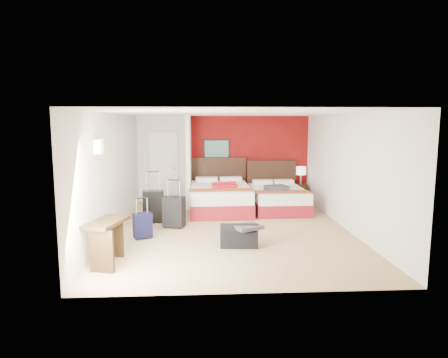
{
  "coord_description": "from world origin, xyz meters",
  "views": [
    {
      "loc": [
        -0.62,
        -8.32,
        2.3
      ],
      "look_at": [
        -0.12,
        0.8,
        1.0
      ],
      "focal_mm": 31.67,
      "sensor_mm": 36.0,
      "label": 1
    }
  ],
  "objects": [
    {
      "name": "suitcase_black",
      "position": [
        -1.76,
        0.74,
        0.36
      ],
      "size": [
        0.5,
        0.34,
        0.72
      ],
      "primitive_type": "cube",
      "rotation": [
        0.0,
        0.0,
        0.09
      ],
      "color": "black",
      "rests_on": "ground"
    },
    {
      "name": "suitcase_navy",
      "position": [
        -1.82,
        -0.57,
        0.25
      ],
      "size": [
        0.41,
        0.34,
        0.49
      ],
      "primitive_type": "cube",
      "rotation": [
        0.0,
        0.0,
        0.41
      ],
      "color": "black",
      "rests_on": "ground"
    },
    {
      "name": "jacket_bundle",
      "position": [
        1.28,
        1.57,
        0.65
      ],
      "size": [
        0.62,
        0.54,
        0.13
      ],
      "primitive_type": "cube",
      "rotation": [
        0.0,
        0.0,
        0.23
      ],
      "color": "#3B3A3F",
      "rests_on": "bed_right"
    },
    {
      "name": "table_lamp",
      "position": [
        2.24,
        2.92,
        0.78
      ],
      "size": [
        0.39,
        0.39,
        0.52
      ],
      "primitive_type": "cylinder",
      "rotation": [
        0.0,
        0.0,
        0.42
      ],
      "color": "silver",
      "rests_on": "nightstand"
    },
    {
      "name": "room_walls",
      "position": [
        -1.4,
        1.42,
        1.26
      ],
      "size": [
        5.02,
        6.52,
        2.5
      ],
      "color": "silver",
      "rests_on": "ground"
    },
    {
      "name": "bed_left",
      "position": [
        -0.16,
        1.86,
        0.33
      ],
      "size": [
        1.57,
        2.22,
        0.66
      ],
      "primitive_type": "cube",
      "rotation": [
        0.0,
        0.0,
        0.01
      ],
      "color": "white",
      "rests_on": "ground"
    },
    {
      "name": "partition_wall",
      "position": [
        -1.0,
        2.61,
        1.25
      ],
      "size": [
        0.12,
        1.2,
        2.5
      ],
      "primitive_type": "cube",
      "color": "silver",
      "rests_on": "ground"
    },
    {
      "name": "red_suitcase_open",
      "position": [
        -0.06,
        1.76,
        0.71
      ],
      "size": [
        0.79,
        0.92,
        0.1
      ],
      "primitive_type": "cube",
      "rotation": [
        0.0,
        0.0,
        0.33
      ],
      "color": "red",
      "rests_on": "bed_left"
    },
    {
      "name": "entry_door",
      "position": [
        -1.75,
        3.2,
        1.02
      ],
      "size": [
        0.82,
        0.06,
        2.05
      ],
      "primitive_type": "cube",
      "color": "silver",
      "rests_on": "ground"
    },
    {
      "name": "ground",
      "position": [
        0.0,
        0.0,
        0.0
      ],
      "size": [
        6.5,
        6.5,
        0.0
      ],
      "primitive_type": "plane",
      "color": "tan",
      "rests_on": "ground"
    },
    {
      "name": "jacket_draped",
      "position": [
        0.21,
        -1.22,
        0.39
      ],
      "size": [
        0.62,
        0.58,
        0.06
      ],
      "primitive_type": "cube",
      "rotation": [
        0.0,
        0.0,
        0.46
      ],
      "color": "#39383D",
      "rests_on": "duffel_bag"
    },
    {
      "name": "desk",
      "position": [
        -2.18,
        -1.99,
        0.37
      ],
      "size": [
        0.65,
        0.97,
        0.73
      ],
      "primitive_type": "cube",
      "rotation": [
        0.0,
        0.0,
        -0.26
      ],
      "color": "black",
      "rests_on": "ground"
    },
    {
      "name": "red_accent_panel",
      "position": [
        0.75,
        3.23,
        1.25
      ],
      "size": [
        3.5,
        0.04,
        2.5
      ],
      "primitive_type": "cube",
      "color": "maroon",
      "rests_on": "ground"
    },
    {
      "name": "bed_right",
      "position": [
        1.38,
        1.87,
        0.29
      ],
      "size": [
        1.39,
        1.97,
        0.58
      ],
      "primitive_type": "cube",
      "rotation": [
        0.0,
        0.0,
        0.02
      ],
      "color": "silver",
      "rests_on": "ground"
    },
    {
      "name": "nightstand",
      "position": [
        2.24,
        2.92,
        0.26
      ],
      "size": [
        0.38,
        0.38,
        0.52
      ],
      "primitive_type": "cube",
      "rotation": [
        0.0,
        0.0,
        -0.03
      ],
      "color": "#322010",
      "rests_on": "ground"
    },
    {
      "name": "duffel_bag",
      "position": [
        0.06,
        -1.17,
        0.18
      ],
      "size": [
        0.73,
        0.43,
        0.35
      ],
      "primitive_type": "cube",
      "rotation": [
        0.0,
        0.0,
        -0.08
      ],
      "color": "black",
      "rests_on": "ground"
    },
    {
      "name": "suitcase_charcoal",
      "position": [
        -1.25,
        0.24,
        0.33
      ],
      "size": [
        0.51,
        0.4,
        0.66
      ],
      "primitive_type": "cube",
      "rotation": [
        0.0,
        0.0,
        -0.29
      ],
      "color": "black",
      "rests_on": "ground"
    }
  ]
}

